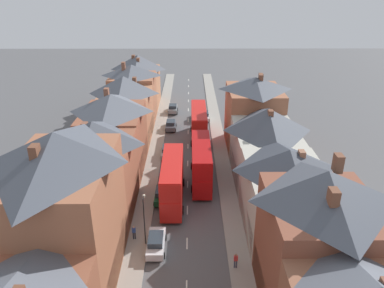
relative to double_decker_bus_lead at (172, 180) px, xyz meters
The scene contains 18 objects.
pavement_left 12.46m from the double_decker_bus_lead, 105.71° to the left, with size 2.20×104.00×0.14m, color gray.
pavement_right 13.86m from the double_decker_bus_lead, 59.43° to the left, with size 2.20×104.00×0.14m, color gray.
centre_line_dashes 10.26m from the double_decker_bus_lead, 79.43° to the left, with size 0.14×97.80×0.01m.
terrace_row_left 8.92m from the double_decker_bus_lead, behind, with size 8.00×81.27×14.34m.
terrace_row_right 16.10m from the double_decker_bus_lead, 40.85° to the right, with size 8.00×59.50×12.87m.
double_decker_bus_lead is the anchor object (origin of this frame).
double_decker_bus_mid_street 19.04m from the double_decker_bus_lead, 79.10° to the left, with size 2.74×10.80×5.30m.
double_decker_bus_far_approaching 5.83m from the double_decker_bus_lead, 51.90° to the left, with size 2.74×10.80×5.30m.
car_near_blue 28.45m from the double_decker_bus_lead, 80.04° to the left, with size 1.90×4.35×1.60m.
car_near_silver 32.12m from the double_decker_bus_lead, 92.31° to the left, with size 1.90×3.84×1.69m.
car_parked_left_a 12.61m from the double_decker_bus_lead, 95.95° to the left, with size 1.90×4.40×1.60m.
car_mid_black 9.46m from the double_decker_bus_lead, 98.02° to the right, with size 1.90×4.41×1.67m.
car_parked_left_b 2.38m from the double_decker_bus_lead, behind, with size 1.90×3.93×1.66m.
car_far_grey 28.36m from the double_decker_bus_lead, 82.67° to the left, with size 1.90×4.37×1.69m.
car_parked_right_b 23.26m from the double_decker_bus_lead, 93.19° to the left, with size 1.90×4.26×1.66m.
pedestrian_mid_left 13.67m from the double_decker_bus_lead, 61.88° to the right, with size 0.36×0.22×1.61m.
pedestrian_mid_right 8.72m from the double_decker_bus_lead, 115.60° to the right, with size 0.36×0.22×1.61m.
street_lamp 8.69m from the double_decker_bus_lead, 106.33° to the right, with size 0.20×1.12×5.50m.
Camera 1 is at (0.33, -12.93, 25.30)m, focal length 35.00 mm.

